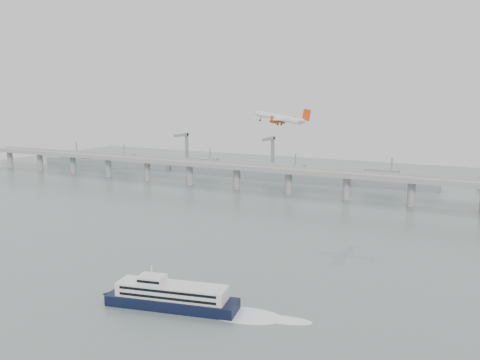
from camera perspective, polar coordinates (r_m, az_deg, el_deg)
The scene contains 5 objects.
ground at distance 248.25m, azimuth -6.04°, elevation -10.10°, with size 900.00×900.00×0.00m, color slate.
bridge at distance 420.40m, azimuth 9.14°, elevation 0.43°, with size 800.00×22.00×23.90m.
distant_fleet at distance 546.34m, azimuth -4.11°, elevation 1.39°, with size 453.00×60.90×40.00m.
ferry at distance 207.70m, azimuth -7.64°, elevation -12.82°, with size 86.21×29.06×16.44m.
airliner at distance 306.56m, azimuth 4.59°, elevation 6.94°, with size 38.48×34.82×10.37m.
Camera 1 is at (131.41, -193.55, 83.04)m, focal length 38.00 mm.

